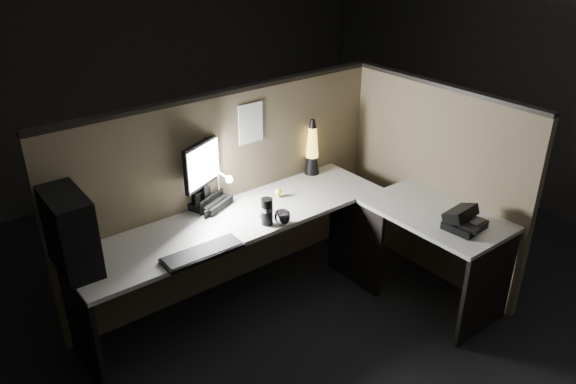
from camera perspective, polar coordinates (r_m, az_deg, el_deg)
floor at (r=3.97m, az=1.93°, el=-14.62°), size 6.00×6.00×0.00m
room_shell at (r=3.16m, az=2.37°, el=8.14°), size 6.00×6.00×6.00m
partition_back at (r=4.19m, az=-6.08°, el=-0.07°), size 2.66×0.06×1.50m
partition_right at (r=4.46m, az=14.50°, el=0.88°), size 0.06×1.66×1.50m
desk at (r=3.88m, az=1.70°, el=-5.11°), size 2.60×1.60×0.73m
pc_tower at (r=3.47m, az=-21.33°, el=-3.72°), size 0.22×0.46×0.48m
monitor at (r=3.89m, az=-8.61°, el=2.31°), size 0.37×0.20×0.51m
keyboard at (r=3.50m, az=-8.67°, el=-6.14°), size 0.51×0.18×0.02m
mouse at (r=3.86m, az=-2.36°, el=-2.44°), size 0.09×0.07×0.03m
clip_lamp at (r=3.98m, az=-6.50°, el=0.55°), size 0.05×0.20×0.26m
organizer at (r=4.05m, az=-8.12°, el=-0.75°), size 0.34×0.32×0.20m
lava_lamp at (r=4.46m, az=2.47°, el=4.15°), size 0.12×0.12×0.45m
travel_mug at (r=3.75m, az=-2.15°, el=-1.99°), size 0.08×0.08×0.19m
steel_mug at (r=3.78m, az=-0.56°, el=-2.64°), size 0.14×0.14×0.09m
figurine at (r=4.13m, az=-0.99°, el=0.01°), size 0.05×0.05×0.05m
pinned_paper at (r=4.06m, az=-3.80°, el=6.97°), size 0.21×0.00×0.29m
desk_phone at (r=3.90m, az=17.35°, el=-2.75°), size 0.26×0.27×0.15m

